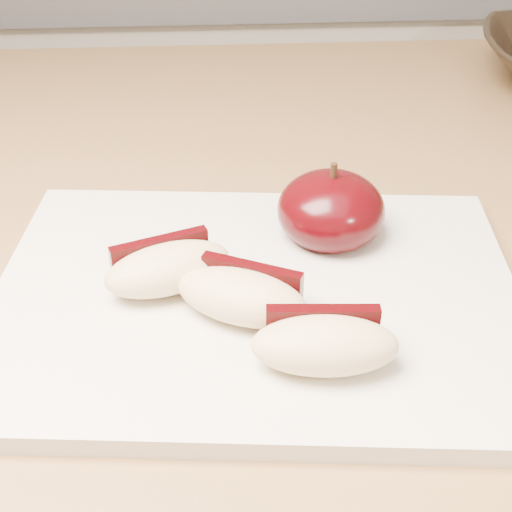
{
  "coord_description": "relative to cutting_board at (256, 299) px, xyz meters",
  "views": [
    {
      "loc": [
        0.06,
        0.03,
        1.17
      ],
      "look_at": [
        0.09,
        0.36,
        0.94
      ],
      "focal_mm": 50.0,
      "sensor_mm": 36.0,
      "label": 1
    }
  ],
  "objects": [
    {
      "name": "back_cabinet",
      "position": [
        -0.09,
        0.84,
        -0.44
      ],
      "size": [
        2.4,
        0.62,
        0.94
      ],
      "color": "silver",
      "rests_on": "ground"
    },
    {
      "name": "cutting_board",
      "position": [
        0.0,
        0.0,
        0.0
      ],
      "size": [
        0.33,
        0.25,
        0.01
      ],
      "primitive_type": "cube",
      "rotation": [
        0.0,
        0.0,
        -0.09
      ],
      "color": "silver",
      "rests_on": "island_counter"
    },
    {
      "name": "apple_half",
      "position": [
        0.05,
        0.06,
        0.02
      ],
      "size": [
        0.08,
        0.08,
        0.06
      ],
      "rotation": [
        0.0,
        0.0,
        0.26
      ],
      "color": "black",
      "rests_on": "cutting_board"
    },
    {
      "name": "apple_wedge_a",
      "position": [
        -0.05,
        0.01,
        0.02
      ],
      "size": [
        0.08,
        0.06,
        0.03
      ],
      "rotation": [
        0.0,
        0.0,
        0.35
      ],
      "color": "#D5BB87",
      "rests_on": "cutting_board"
    },
    {
      "name": "apple_wedge_b",
      "position": [
        -0.01,
        -0.02,
        0.02
      ],
      "size": [
        0.08,
        0.06,
        0.03
      ],
      "rotation": [
        0.0,
        0.0,
        -0.43
      ],
      "color": "#D5BB87",
      "rests_on": "cutting_board"
    },
    {
      "name": "apple_wedge_c",
      "position": [
        0.03,
        -0.06,
        0.02
      ],
      "size": [
        0.08,
        0.04,
        0.03
      ],
      "rotation": [
        0.0,
        0.0,
        -0.06
      ],
      "color": "#D5BB87",
      "rests_on": "cutting_board"
    }
  ]
}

